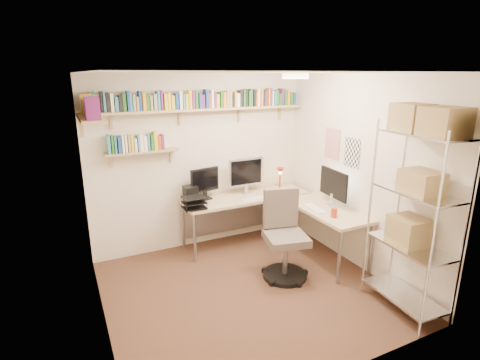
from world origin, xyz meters
TOP-DOWN VIEW (x-y plane):
  - ground at (0.00, 0.00)m, footprint 3.20×3.20m
  - room_shell at (0.00, 0.00)m, footprint 3.24×3.04m
  - wall_shelves at (-0.41, 1.30)m, footprint 3.12×1.09m
  - corner_desk at (0.65, 0.94)m, footprint 2.06×1.89m
  - office_chair at (0.57, 0.12)m, footprint 0.60×0.61m
  - wire_rack at (1.36, -1.07)m, footprint 0.50×0.91m

SIDE VIEW (x-z plane):
  - ground at x=0.00m, z-range 0.00..0.00m
  - office_chair at x=0.57m, z-range -0.09..1.02m
  - corner_desk at x=0.65m, z-range 0.09..1.38m
  - wire_rack at x=1.36m, z-range 0.38..2.59m
  - room_shell at x=0.00m, z-range 0.29..2.81m
  - wall_shelves at x=-0.41m, z-range 1.63..2.43m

